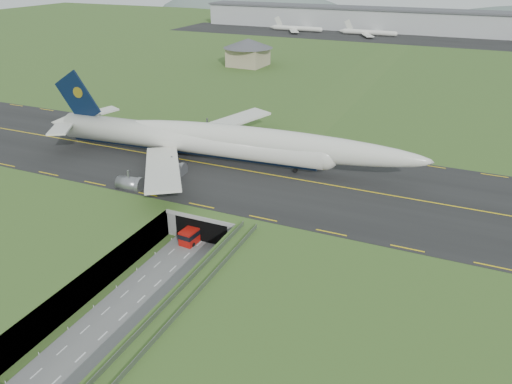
% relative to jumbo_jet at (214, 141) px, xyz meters
% --- Properties ---
extents(ground, '(900.00, 900.00, 0.00)m').
position_rel_jumbo_jet_xyz_m(ground, '(11.12, -34.91, -11.74)').
color(ground, '#375823').
rests_on(ground, ground).
extents(airfield_deck, '(800.00, 800.00, 6.00)m').
position_rel_jumbo_jet_xyz_m(airfield_deck, '(11.12, -34.91, -8.74)').
color(airfield_deck, gray).
rests_on(airfield_deck, ground).
extents(trench_road, '(12.00, 75.00, 0.20)m').
position_rel_jumbo_jet_xyz_m(trench_road, '(11.12, -42.41, -11.64)').
color(trench_road, slate).
rests_on(trench_road, ground).
extents(taxiway, '(800.00, 44.00, 0.18)m').
position_rel_jumbo_jet_xyz_m(taxiway, '(11.12, -1.91, -5.65)').
color(taxiway, black).
rests_on(taxiway, airfield_deck).
extents(tunnel_portal, '(17.00, 22.30, 6.00)m').
position_rel_jumbo_jet_xyz_m(tunnel_portal, '(11.12, -18.20, -8.40)').
color(tunnel_portal, gray).
rests_on(tunnel_portal, ground).
extents(guideway, '(3.00, 53.00, 7.05)m').
position_rel_jumbo_jet_xyz_m(guideway, '(22.12, -54.02, -6.42)').
color(guideway, '#A8A8A3').
rests_on(guideway, ground).
extents(jumbo_jet, '(102.08, 64.13, 21.27)m').
position_rel_jumbo_jet_xyz_m(jumbo_jet, '(0.00, 0.00, 0.00)').
color(jumbo_jet, silver).
rests_on(jumbo_jet, ground).
extents(shuttle_tram, '(3.52, 7.88, 3.12)m').
position_rel_jumbo_jet_xyz_m(shuttle_tram, '(9.43, -26.72, -10.02)').
color(shuttle_tram, '#AB110B').
rests_on(shuttle_tram, ground).
extents(service_building, '(24.61, 24.61, 12.76)m').
position_rel_jumbo_jet_xyz_m(service_building, '(-43.84, 116.08, 1.82)').
color(service_building, tan).
rests_on(service_building, ground).
extents(cargo_terminal, '(320.00, 67.00, 15.60)m').
position_rel_jumbo_jet_xyz_m(cargo_terminal, '(11.08, 264.50, 2.22)').
color(cargo_terminal, '#B2B2B2').
rests_on(cargo_terminal, ground).
extents(distant_hills, '(700.00, 91.00, 60.00)m').
position_rel_jumbo_jet_xyz_m(distant_hills, '(75.49, 395.09, -15.74)').
color(distant_hills, slate).
rests_on(distant_hills, ground).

